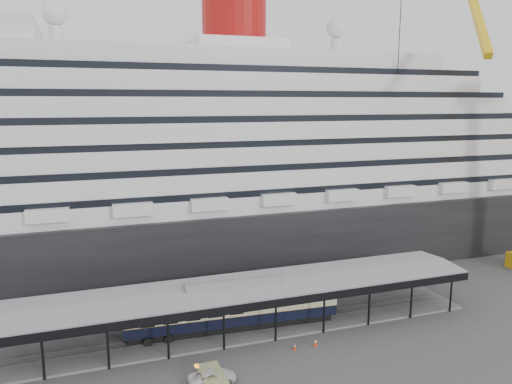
% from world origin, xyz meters
% --- Properties ---
extents(ground, '(200.00, 200.00, 0.00)m').
position_xyz_m(ground, '(0.00, 0.00, 0.00)').
color(ground, '#3E3E41').
rests_on(ground, ground).
extents(cruise_ship, '(130.00, 30.00, 43.90)m').
position_xyz_m(cruise_ship, '(0.05, 32.00, 18.35)').
color(cruise_ship, black).
rests_on(cruise_ship, ground).
extents(platform_canopy, '(56.00, 9.18, 5.30)m').
position_xyz_m(platform_canopy, '(0.00, 5.00, 2.36)').
color(platform_canopy, slate).
rests_on(platform_canopy, ground).
extents(port_truck, '(4.45, 2.06, 1.23)m').
position_xyz_m(port_truck, '(-5.64, -4.89, 0.62)').
color(port_truck, silver).
rests_on(port_truck, ground).
extents(pullman_carriage, '(24.29, 4.58, 23.71)m').
position_xyz_m(pullman_carriage, '(-0.70, 5.00, 2.86)').
color(pullman_carriage, black).
rests_on(pullman_carriage, ground).
extents(traffic_cone_left, '(0.57, 0.57, 0.85)m').
position_xyz_m(traffic_cone_left, '(-5.43, -3.68, 0.42)').
color(traffic_cone_left, '#E74B0C').
rests_on(traffic_cone_left, ground).
extents(traffic_cone_mid, '(0.45, 0.45, 0.68)m').
position_xyz_m(traffic_cone_mid, '(4.03, -1.58, 0.34)').
color(traffic_cone_mid, red).
rests_on(traffic_cone_mid, ground).
extents(traffic_cone_right, '(0.52, 0.52, 0.83)m').
position_xyz_m(traffic_cone_right, '(6.45, -1.57, 0.41)').
color(traffic_cone_right, red).
rests_on(traffic_cone_right, ground).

